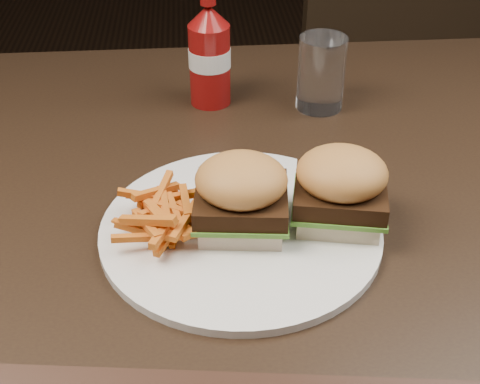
{
  "coord_description": "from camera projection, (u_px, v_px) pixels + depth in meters",
  "views": [
    {
      "loc": [
        0.02,
        -0.72,
        1.22
      ],
      "look_at": [
        0.07,
        -0.12,
        0.8
      ],
      "focal_mm": 50.0,
      "sensor_mm": 36.0,
      "label": 1
    }
  ],
  "objects": [
    {
      "name": "dining_table",
      "position": [
        179.0,
        185.0,
        0.87
      ],
      "size": [
        1.2,
        0.8,
        0.04
      ],
      "primitive_type": "cube",
      "color": "black",
      "rests_on": "ground"
    },
    {
      "name": "chair_far",
      "position": [
        353.0,
        83.0,
        1.78
      ],
      "size": [
        0.49,
        0.49,
        0.04
      ],
      "primitive_type": "cube",
      "rotation": [
        0.0,
        0.0,
        3.27
      ],
      "color": "black",
      "rests_on": "ground"
    },
    {
      "name": "plate",
      "position": [
        241.0,
        230.0,
        0.75
      ],
      "size": [
        0.32,
        0.32,
        0.01
      ],
      "primitive_type": "cylinder",
      "color": "white",
      "rests_on": "dining_table"
    },
    {
      "name": "sandwich_half_a",
      "position": [
        241.0,
        219.0,
        0.74
      ],
      "size": [
        0.1,
        0.09,
        0.02
      ],
      "primitive_type": "cube",
      "rotation": [
        0.0,
        0.0,
        -0.11
      ],
      "color": "beige",
      "rests_on": "plate"
    },
    {
      "name": "sandwich_half_b",
      "position": [
        338.0,
        212.0,
        0.75
      ],
      "size": [
        0.1,
        0.1,
        0.02
      ],
      "primitive_type": "cube",
      "rotation": [
        0.0,
        0.0,
        -0.2
      ],
      "color": "beige",
      "rests_on": "plate"
    },
    {
      "name": "fries_pile",
      "position": [
        176.0,
        212.0,
        0.73
      ],
      "size": [
        0.12,
        0.12,
        0.04
      ],
      "primitive_type": null,
      "rotation": [
        0.0,
        0.0,
        -0.22
      ],
      "color": "#CD3F0C",
      "rests_on": "plate"
    },
    {
      "name": "ketchup_bottle",
      "position": [
        210.0,
        65.0,
        0.98
      ],
      "size": [
        0.06,
        0.06,
        0.12
      ],
      "primitive_type": "cylinder",
      "rotation": [
        0.0,
        0.0,
        0.01
      ],
      "color": "maroon",
      "rests_on": "dining_table"
    },
    {
      "name": "tumbler",
      "position": [
        321.0,
        73.0,
        0.97
      ],
      "size": [
        0.08,
        0.08,
        0.11
      ],
      "primitive_type": "cylinder",
      "rotation": [
        0.0,
        0.0,
        -0.09
      ],
      "color": "white",
      "rests_on": "dining_table"
    }
  ]
}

